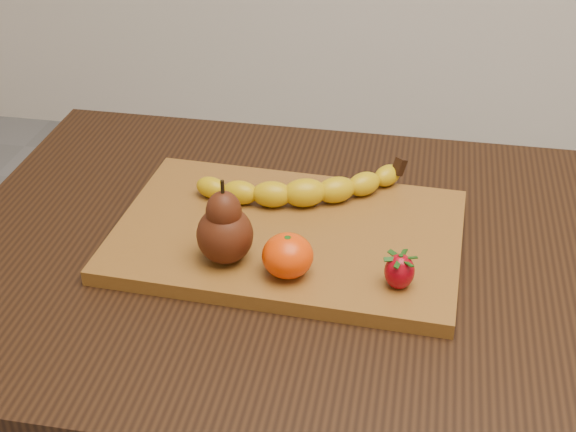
% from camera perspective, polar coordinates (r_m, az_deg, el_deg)
% --- Properties ---
extents(table, '(1.00, 0.70, 0.76)m').
position_cam_1_polar(table, '(1.11, 2.49, -6.60)').
color(table, black).
rests_on(table, ground).
extents(cutting_board, '(0.46, 0.32, 0.02)m').
position_cam_1_polar(cutting_board, '(1.06, 0.00, -1.36)').
color(cutting_board, brown).
rests_on(cutting_board, table).
extents(banana, '(0.26, 0.14, 0.04)m').
position_cam_1_polar(banana, '(1.10, 1.19, 1.67)').
color(banana, '#CDA609').
rests_on(banana, cutting_board).
extents(pear, '(0.08, 0.08, 0.11)m').
position_cam_1_polar(pear, '(0.97, -4.56, -0.38)').
color(pear, '#471B0B').
rests_on(pear, cutting_board).
extents(mandarin, '(0.08, 0.08, 0.05)m').
position_cam_1_polar(mandarin, '(0.96, -0.03, -2.84)').
color(mandarin, '#EF3C02').
rests_on(mandarin, cutting_board).
extents(strawberry, '(0.04, 0.04, 0.04)m').
position_cam_1_polar(strawberry, '(0.95, 7.94, -3.84)').
color(strawberry, '#9A0411').
rests_on(strawberry, cutting_board).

